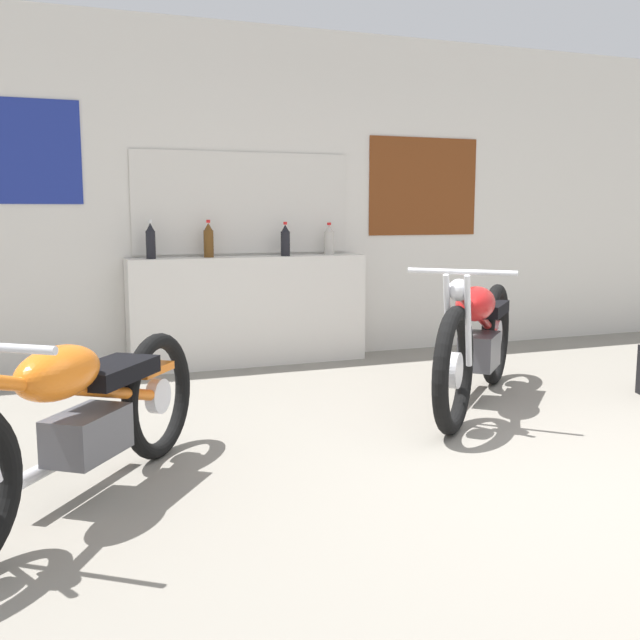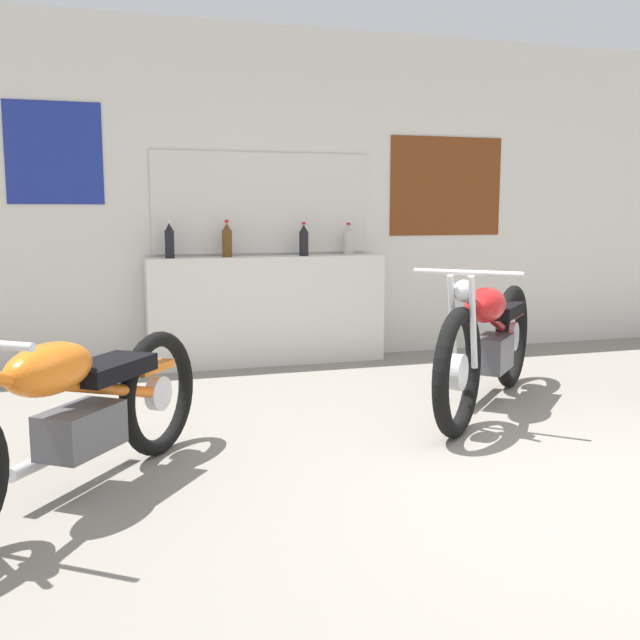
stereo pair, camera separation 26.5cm
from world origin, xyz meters
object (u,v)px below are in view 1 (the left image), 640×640
Objects in this scene: bottle_leftmost at (151,242)px; bottle_left_center at (209,241)px; motorcycle_orange at (77,417)px; motorcycle_red at (477,340)px; bottle_center at (285,241)px; bottle_right_center at (329,240)px.

bottle_left_center is at bearing 2.29° from bottle_leftmost.
bottle_left_center is at bearing 66.11° from motorcycle_orange.
bottle_left_center reaches higher than motorcycle_red.
bottle_leftmost is at bearing 178.74° from bottle_center.
bottle_center is at bearing -1.26° from bottle_leftmost.
bottle_right_center is at bearing 50.38° from motorcycle_orange.
bottle_leftmost reaches higher than motorcycle_orange.
bottle_right_center is at bearing 0.97° from bottle_leftmost.
bottle_left_center is 1.05m from bottle_right_center.
motorcycle_orange is (-0.74, -2.71, -0.63)m from bottle_leftmost.
bottle_left_center is 2.37m from motorcycle_red.
bottle_center is (1.11, -0.02, -0.01)m from bottle_leftmost.
bottle_leftmost is 2.65m from motorcycle_red.
bottle_right_center is (1.52, 0.03, -0.01)m from bottle_leftmost.
bottle_center is at bearing 111.65° from motorcycle_red.
bottle_center is 0.16× the size of motorcycle_orange.
motorcycle_red is at bearing 18.82° from motorcycle_orange.
motorcycle_orange is at bearing -124.56° from bottle_center.
motorcycle_red is at bearing -80.72° from bottle_right_center.
bottle_right_center reaches higher than motorcycle_orange.
bottle_center is 0.18× the size of motorcycle_red.
bottle_left_center is 0.64m from bottle_center.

